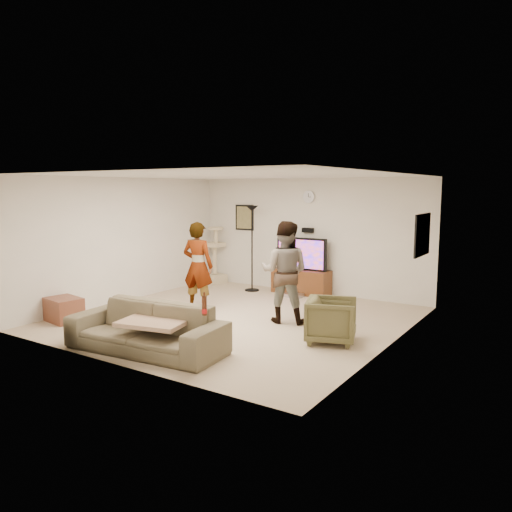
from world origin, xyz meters
The scene contains 24 objects.
floor centered at (0.00, 0.00, -0.01)m, with size 5.50×5.50×0.02m, color tan.
ceiling centered at (0.00, 0.00, 2.51)m, with size 5.50×5.50×0.02m, color silver.
wall_back centered at (0.00, 2.75, 1.25)m, with size 5.50×0.04×2.50m, color silver.
wall_front centered at (0.00, -2.75, 1.25)m, with size 5.50×0.04×2.50m, color silver.
wall_left centered at (-2.75, 0.00, 1.25)m, with size 0.04×5.50×2.50m, color silver.
wall_right centered at (2.75, 0.00, 1.25)m, with size 0.04×5.50×2.50m, color silver.
wall_clock centered at (0.00, 2.72, 2.10)m, with size 0.26×0.26×0.04m, color silver.
wall_speaker centered at (0.00, 2.69, 1.38)m, with size 0.25×0.10×0.10m, color black.
picture_back centered at (-1.70, 2.73, 1.60)m, with size 0.42×0.03×0.52m, color olive.
picture_right centered at (2.73, 1.60, 1.50)m, with size 0.03×0.78×0.62m, color #FFBB60.
tv_stand centered at (-0.05, 2.50, 0.27)m, with size 1.28×0.45×0.53m, color #4A2712.
console_box centered at (-0.03, 2.11, 0.04)m, with size 0.40×0.30×0.07m, color silver.
tv centered at (-0.05, 2.50, 0.88)m, with size 1.17×0.08×0.70m, color black.
tv_screen centered at (-0.05, 2.46, 0.88)m, with size 1.08×0.01×0.61m, color #CE4914.
floor_lamp centered at (-1.12, 2.18, 0.95)m, with size 0.32×0.32×1.90m, color black.
cat_tree centered at (-2.42, 2.50, 0.69)m, with size 0.44×0.44×1.38m, color beige.
person_left centered at (-0.99, 0.15, 0.83)m, with size 0.61×0.40×1.67m, color silver.
person_right centered at (0.80, 0.28, 0.87)m, with size 0.84×0.66×1.74m, color #3C598B.
sofa centered at (-0.04, -2.14, 0.33)m, with size 2.29×0.89×0.67m, color brown.
throw_blanket centered at (0.13, -2.14, 0.45)m, with size 0.90×0.70×0.06m, color tan.
beer_bottle centered at (1.01, -2.14, 0.79)m, with size 0.06×0.06×0.25m, color #421B0B.
armchair centered at (1.96, -0.33, 0.33)m, with size 0.71×0.73×0.66m, color brown.
side_table centered at (-2.40, -1.77, 0.21)m, with size 0.62×0.46×0.41m, color brown.
toy_ball centered at (-1.52, -0.36, 0.03)m, with size 0.07×0.07×0.07m, color teal.
Camera 1 is at (4.95, -6.98, 2.27)m, focal length 34.88 mm.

